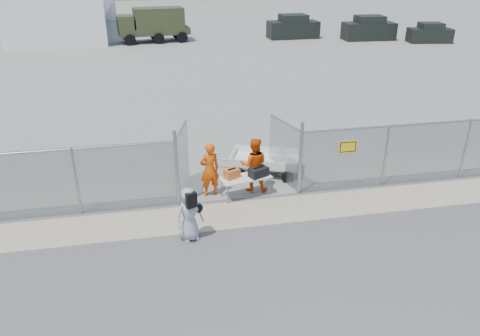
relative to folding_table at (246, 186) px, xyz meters
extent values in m
plane|color=#464343|center=(-0.21, -2.14, -0.35)|extent=(160.00, 160.00, 0.00)
cube|color=gray|center=(-0.21, 39.86, -0.34)|extent=(160.00, 80.00, 0.01)
cube|color=tan|center=(-0.21, -1.14, -0.34)|extent=(44.00, 1.60, 0.01)
cube|color=orange|center=(-0.45, 0.02, 0.50)|extent=(0.56, 0.49, 0.30)
cube|color=black|center=(0.42, -0.03, 0.50)|extent=(0.72, 0.59, 0.30)
imported|color=#E24A07|center=(-1.13, 0.31, 0.57)|extent=(0.75, 0.57, 1.84)
imported|color=#E24A07|center=(0.36, 0.35, 0.59)|extent=(1.05, 0.90, 1.88)
imported|color=#9E9E9E|center=(-2.05, -2.20, 0.44)|extent=(0.90, 0.74, 1.58)
camera|label=1|loc=(-2.84, -13.39, 6.97)|focal=35.00mm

